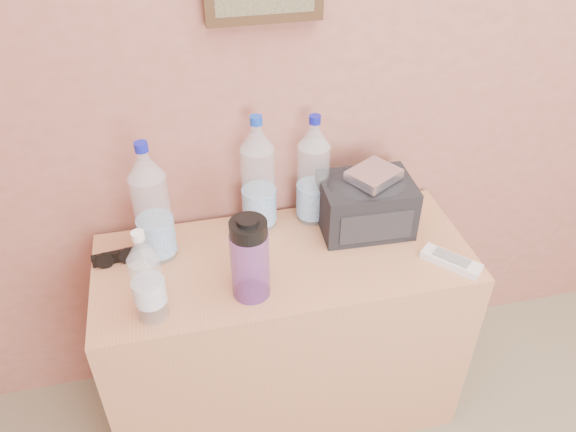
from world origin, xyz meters
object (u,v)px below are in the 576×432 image
object	(u,v)px
pet_large_c	(313,175)
toiletry_bag	(366,202)
dresser	(285,335)
foil_packet	(374,175)
pet_large_a	(152,209)
nalgene_bottle	(250,258)
pet_small	(147,281)
pet_large_b	(258,180)
sunglasses	(116,257)
ac_remote	(451,261)

from	to	relation	value
pet_large_c	toiletry_bag	xyz separation A→B (m)	(0.14, -0.08, -0.06)
dresser	foil_packet	bearing A→B (deg)	13.98
pet_large_a	nalgene_bottle	world-z (taller)	pet_large_a
pet_small	foil_packet	size ratio (longest dim) A/B	2.00
pet_large_b	sunglasses	size ratio (longest dim) A/B	2.75
nalgene_bottle	ac_remote	xyz separation A→B (m)	(0.57, -0.02, -0.11)
ac_remote	toiletry_bag	distance (m)	0.30
pet_large_b	pet_large_c	bearing A→B (deg)	-1.22
pet_small	pet_large_a	bearing A→B (deg)	83.60
pet_large_c	sunglasses	size ratio (longest dim) A/B	2.63
pet_large_b	foil_packet	bearing A→B (deg)	-17.77
nalgene_bottle	toiletry_bag	distance (m)	0.44
pet_large_b	sunglasses	xyz separation A→B (m)	(-0.43, -0.08, -0.14)
dresser	toiletry_bag	xyz separation A→B (m)	(0.27, 0.09, 0.43)
pet_large_b	nalgene_bottle	xyz separation A→B (m)	(-0.08, -0.29, -0.04)
pet_large_c	foil_packet	size ratio (longest dim) A/B	2.63
ac_remote	toiletry_bag	bearing A→B (deg)	178.70
pet_large_c	nalgene_bottle	world-z (taller)	pet_large_c
dresser	pet_large_a	distance (m)	0.62
pet_large_a	pet_large_c	xyz separation A→B (m)	(0.47, 0.07, -0.01)
pet_large_c	toiletry_bag	bearing A→B (deg)	-29.66
toiletry_bag	pet_large_c	bearing A→B (deg)	152.72
sunglasses	pet_large_c	bearing A→B (deg)	0.85
dresser	pet_large_a	bearing A→B (deg)	165.10
pet_large_b	dresser	bearing A→B (deg)	-76.83
pet_large_a	foil_packet	xyz separation A→B (m)	(0.62, -0.02, 0.03)
pet_large_b	foil_packet	xyz separation A→B (m)	(0.32, -0.10, 0.03)
dresser	pet_small	distance (m)	0.61
dresser	ac_remote	world-z (taller)	ac_remote
dresser	nalgene_bottle	world-z (taller)	nalgene_bottle
nalgene_bottle	pet_large_b	bearing A→B (deg)	75.14
pet_large_a	toiletry_bag	bearing A→B (deg)	-0.63
pet_small	ac_remote	world-z (taller)	pet_small
sunglasses	ac_remote	bearing A→B (deg)	-20.42
pet_large_a	sunglasses	distance (m)	0.19
pet_large_a	foil_packet	distance (m)	0.63
pet_large_b	ac_remote	world-z (taller)	pet_large_b
sunglasses	toiletry_bag	bearing A→B (deg)	-6.91
ac_remote	pet_large_c	bearing A→B (deg)	-173.78
foil_packet	pet_large_c	bearing A→B (deg)	147.11
ac_remote	pet_large_a	bearing A→B (deg)	-146.83
ac_remote	foil_packet	distance (m)	0.33
pet_large_c	sunglasses	bearing A→B (deg)	-172.38
pet_small	ac_remote	size ratio (longest dim) A/B	1.59
dresser	toiletry_bag	world-z (taller)	toiletry_bag
pet_large_a	pet_small	xyz separation A→B (m)	(-0.03, -0.24, -0.04)
toiletry_bag	pet_large_a	bearing A→B (deg)	-178.25
pet_small	sunglasses	world-z (taller)	pet_small
pet_small	foil_packet	world-z (taller)	pet_small
sunglasses	foil_packet	world-z (taller)	foil_packet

